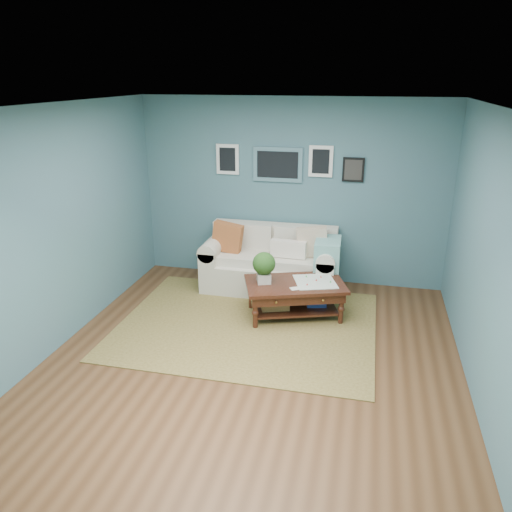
% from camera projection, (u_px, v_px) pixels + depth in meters
% --- Properties ---
extents(room_shell, '(5.00, 5.02, 2.70)m').
position_uv_depth(room_shell, '(253.00, 243.00, 5.08)').
color(room_shell, brown).
rests_on(room_shell, ground).
extents(area_rug, '(3.16, 2.53, 0.01)m').
position_uv_depth(area_rug, '(247.00, 325.00, 6.29)').
color(area_rug, brown).
rests_on(area_rug, ground).
extents(loveseat, '(1.96, 0.89, 1.01)m').
position_uv_depth(loveseat, '(276.00, 262.00, 7.23)').
color(loveseat, beige).
rests_on(loveseat, ground).
extents(coffee_table, '(1.42, 1.10, 0.88)m').
position_uv_depth(coffee_table, '(290.00, 289.00, 6.40)').
color(coffee_table, '#341409').
rests_on(coffee_table, ground).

